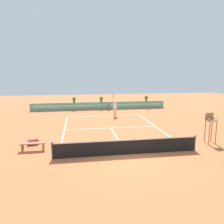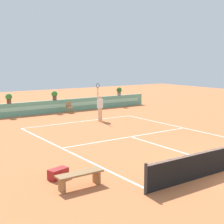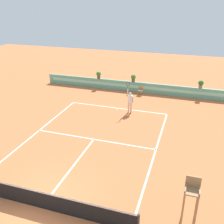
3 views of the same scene
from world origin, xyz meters
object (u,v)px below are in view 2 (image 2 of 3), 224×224
(potted_plant_left, at_px, (9,98))
(potted_plant_centre, at_px, (54,95))
(ball_kid_chair, at_px, (69,107))
(potted_plant_far_right, at_px, (119,91))
(tennis_ball_mid_court, at_px, (126,120))
(tennis_player, at_px, (100,106))
(gear_bag, at_px, (58,174))
(tennis_ball_near_baseline, at_px, (100,121))
(bench_courtside, at_px, (80,176))

(potted_plant_left, distance_m, potted_plant_centre, 3.59)
(ball_kid_chair, distance_m, potted_plant_far_right, 5.48)
(ball_kid_chair, relative_size, tennis_ball_mid_court, 12.50)
(tennis_player, bearing_deg, ball_kid_chair, 90.76)
(gear_bag, relative_size, tennis_player, 0.27)
(ball_kid_chair, bearing_deg, tennis_ball_near_baseline, -91.24)
(tennis_ball_mid_court, distance_m, potted_plant_far_right, 6.97)
(tennis_ball_near_baseline, height_order, potted_plant_far_right, potted_plant_far_right)
(bench_courtside, relative_size, tennis_player, 0.62)
(tennis_ball_near_baseline, relative_size, potted_plant_far_right, 0.09)
(potted_plant_far_right, distance_m, potted_plant_left, 9.84)
(ball_kid_chair, height_order, potted_plant_far_right, potted_plant_far_right)
(tennis_player, height_order, potted_plant_left, tennis_player)
(gear_bag, height_order, potted_plant_left, potted_plant_left)
(tennis_ball_near_baseline, xyz_separation_m, potted_plant_left, (-4.40, 5.28, 1.38))
(gear_bag, bearing_deg, ball_kid_chair, 60.97)
(tennis_ball_mid_court, xyz_separation_m, potted_plant_left, (-6.24, 5.80, 1.38))
(gear_bag, relative_size, potted_plant_left, 0.97)
(ball_kid_chair, height_order, tennis_player, tennis_player)
(ball_kid_chair, relative_size, tennis_player, 0.33)
(potted_plant_left, xyz_separation_m, potted_plant_centre, (3.59, 0.00, 0.00))
(bench_courtside, relative_size, potted_plant_centre, 2.21)
(bench_courtside, bearing_deg, tennis_ball_near_baseline, 54.20)
(potted_plant_far_right, xyz_separation_m, potted_plant_centre, (-6.25, 0.00, 0.00))
(ball_kid_chair, relative_size, potted_plant_centre, 1.17)
(gear_bag, bearing_deg, potted_plant_left, 79.02)
(potted_plant_left, height_order, potted_plant_centre, same)
(bench_courtside, distance_m, gear_bag, 1.20)
(gear_bag, bearing_deg, potted_plant_far_right, 47.43)
(tennis_ball_mid_court, relative_size, potted_plant_left, 0.09)
(bench_courtside, bearing_deg, gear_bag, 100.18)
(ball_kid_chair, xyz_separation_m, gear_bag, (-7.13, -12.85, -0.30))
(tennis_ball_mid_court, height_order, potted_plant_far_right, potted_plant_far_right)
(tennis_ball_near_baseline, height_order, tennis_ball_mid_court, same)
(tennis_ball_near_baseline, xyz_separation_m, potted_plant_centre, (-0.81, 5.28, 1.38))
(tennis_ball_near_baseline, bearing_deg, gear_bag, -130.28)
(tennis_ball_mid_court, bearing_deg, potted_plant_left, 137.08)
(bench_courtside, xyz_separation_m, tennis_ball_mid_court, (8.67, 8.95, -0.34))
(tennis_ball_near_baseline, distance_m, tennis_ball_mid_court, 1.91)
(ball_kid_chair, height_order, tennis_ball_mid_court, ball_kid_chair)
(ball_kid_chair, bearing_deg, tennis_ball_mid_court, -71.06)
(bench_courtside, bearing_deg, potted_plant_far_right, 50.24)
(tennis_player, bearing_deg, tennis_ball_mid_court, -23.01)
(potted_plant_far_right, bearing_deg, potted_plant_left, 180.00)
(ball_kid_chair, relative_size, potted_plant_far_right, 1.17)
(potted_plant_left, bearing_deg, potted_plant_far_right, 0.00)
(bench_courtside, xyz_separation_m, potted_plant_centre, (6.02, 14.75, 1.04))
(ball_kid_chair, bearing_deg, tennis_player, -89.24)
(bench_courtside, height_order, tennis_ball_mid_court, bench_courtside)
(potted_plant_far_right, bearing_deg, gear_bag, -132.57)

